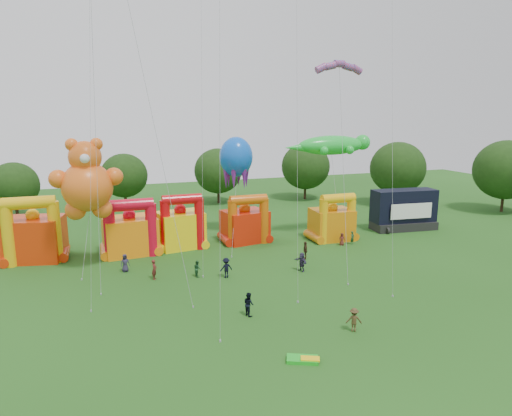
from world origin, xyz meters
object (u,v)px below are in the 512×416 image
object	(u,v)px
stage_trailer	(404,210)
gecko_kite	(332,151)
octopus_kite	(235,199)
spectator_4	(305,250)
bouncy_castle_0	(34,236)
bouncy_castle_2	(181,227)
spectator_0	(125,263)
teddy_bear_kite	(87,189)

from	to	relation	value
stage_trailer	gecko_kite	distance (m)	13.76
octopus_kite	spectator_4	bearing A→B (deg)	-62.17
bouncy_castle_0	spectator_4	size ratio (longest dim) A/B	3.68
stage_trailer	spectator_4	bearing A→B (deg)	-157.80
bouncy_castle_0	stage_trailer	distance (m)	45.80
bouncy_castle_2	octopus_kite	world-z (taller)	octopus_kite
octopus_kite	spectator_4	xyz separation A→B (m)	(5.06, -9.58, -4.26)
gecko_kite	spectator_0	size ratio (longest dim) A/B	7.15
bouncy_castle_0	bouncy_castle_2	distance (m)	15.66
stage_trailer	octopus_kite	bearing A→B (deg)	174.72
stage_trailer	spectator_4	world-z (taller)	stage_trailer
gecko_kite	spectator_0	world-z (taller)	gecko_kite
bouncy_castle_2	stage_trailer	size ratio (longest dim) A/B	0.73
stage_trailer	gecko_kite	xyz separation A→B (m)	(-10.97, 0.53, 8.29)
gecko_kite	spectator_0	bearing A→B (deg)	-167.70
octopus_kite	spectator_4	size ratio (longest dim) A/B	6.48
bouncy_castle_0	teddy_bear_kite	xyz separation A→B (m)	(5.74, -5.37, 5.54)
bouncy_castle_2	gecko_kite	size ratio (longest dim) A/B	0.51
spectator_0	gecko_kite	bearing A→B (deg)	-0.53
bouncy_castle_2	spectator_4	xyz separation A→B (m)	(11.89, -8.77, -1.52)
bouncy_castle_0	stage_trailer	bearing A→B (deg)	-2.31
bouncy_castle_0	bouncy_castle_2	size ratio (longest dim) A/B	1.10
teddy_bear_kite	spectator_0	xyz separation A→B (m)	(3.08, -1.61, -7.36)
teddy_bear_kite	gecko_kite	size ratio (longest dim) A/B	1.03
bouncy_castle_0	gecko_kite	distance (m)	35.77
spectator_0	teddy_bear_kite	bearing A→B (deg)	139.54
bouncy_castle_0	octopus_kite	distance (m)	22.63
teddy_bear_kite	bouncy_castle_0	bearing A→B (deg)	136.93
spectator_0	spectator_4	size ratio (longest dim) A/B	0.92
gecko_kite	stage_trailer	bearing A→B (deg)	-2.74
bouncy_castle_0	spectator_0	distance (m)	11.40
gecko_kite	spectator_4	xyz separation A→B (m)	(-7.24, -7.96, -9.97)
octopus_kite	bouncy_castle_0	bearing A→B (deg)	-179.23
teddy_bear_kite	bouncy_castle_2	bearing A→B (deg)	26.12
stage_trailer	octopus_kite	size ratio (longest dim) A/B	0.71
bouncy_castle_2	gecko_kite	world-z (taller)	gecko_kite
teddy_bear_kite	octopus_kite	world-z (taller)	teddy_bear_kite
bouncy_castle_2	gecko_kite	xyz separation A→B (m)	(19.13, -0.81, 8.45)
bouncy_castle_0	gecko_kite	xyz separation A→B (m)	(34.79, -1.32, 8.22)
octopus_kite	spectator_0	xyz separation A→B (m)	(-13.67, -7.28, -4.34)
bouncy_castle_0	octopus_kite	xyz separation A→B (m)	(22.49, 0.30, 2.52)
bouncy_castle_0	octopus_kite	bearing A→B (deg)	0.77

